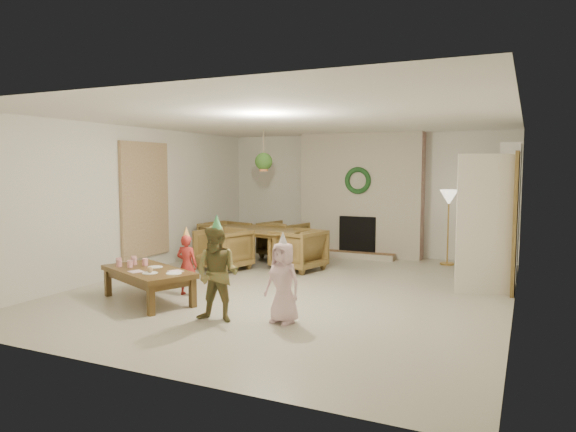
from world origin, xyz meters
The scene contains 56 objects.
floor centered at (0.00, 0.00, 0.00)m, with size 7.00×7.00×0.00m, color #B7B29E.
ceiling centered at (0.00, 0.00, 2.50)m, with size 7.00×7.00×0.00m, color white.
wall_back centered at (0.00, 3.50, 1.25)m, with size 7.00×7.00×0.00m, color silver.
wall_front centered at (0.00, -3.50, 1.25)m, with size 7.00×7.00×0.00m, color silver.
wall_left centered at (-3.00, 0.00, 1.25)m, with size 7.00×7.00×0.00m, color silver.
wall_right centered at (3.00, 0.00, 1.25)m, with size 7.00×7.00×0.00m, color silver.
fireplace_mass centered at (0.00, 3.30, 1.25)m, with size 2.50×0.40×2.50m, color #4D1414.
fireplace_hearth centered at (0.00, 2.95, 0.06)m, with size 1.60×0.30×0.12m, color brown.
fireplace_firebox centered at (0.00, 3.12, 0.45)m, with size 0.75×0.12×0.75m, color black.
fireplace_wreath centered at (0.00, 3.07, 1.55)m, with size 0.54×0.54×0.10m, color #173E1C.
floor_lamp_base centered at (1.78, 3.00, 0.01)m, with size 0.26×0.26×0.03m, color gold.
floor_lamp_post centered at (1.78, 3.00, 0.65)m, with size 0.03×0.03×1.26m, color gold.
floor_lamp_shade centered at (1.78, 3.00, 1.26)m, with size 0.34×0.34×0.28m, color beige.
bookshelf_carcass centered at (2.84, 2.30, 1.10)m, with size 0.30×1.00×2.20m, color white.
bookshelf_shelf_a centered at (2.82, 2.30, 0.45)m, with size 0.30×0.92×0.03m, color white.
bookshelf_shelf_b centered at (2.82, 2.30, 0.85)m, with size 0.30×0.92×0.03m, color white.
bookshelf_shelf_c centered at (2.82, 2.30, 1.25)m, with size 0.30×0.92×0.03m, color white.
bookshelf_shelf_d centered at (2.82, 2.30, 1.65)m, with size 0.30×0.92×0.03m, color white.
books_row_lower centered at (2.80, 2.15, 0.59)m, with size 0.20×0.40×0.24m, color #A5351E.
books_row_mid centered at (2.80, 2.35, 0.99)m, with size 0.20×0.44×0.24m, color navy.
books_row_upper centered at (2.80, 2.20, 1.38)m, with size 0.20×0.36×0.22m, color #AA7C24.
door_frame centered at (2.96, 1.20, 1.02)m, with size 0.05×0.86×2.04m, color brown.
door_leaf centered at (2.58, 0.82, 1.00)m, with size 0.05×0.80×2.00m, color beige.
curtain_panel centered at (-2.96, 0.20, 1.25)m, with size 0.06×1.20×2.00m, color tan.
dining_table centered at (-1.54, 1.61, 0.33)m, with size 1.88×1.05×0.66m, color brown.
dining_chair_near centered at (-1.75, 0.81, 0.37)m, with size 0.78×0.80×0.73m, color brown.
dining_chair_far centered at (-1.33, 2.41, 0.37)m, with size 0.78×0.80×0.73m, color brown.
dining_chair_left centered at (-2.34, 1.82, 0.37)m, with size 0.78×0.80×0.73m, color brown.
dining_chair_right centered at (-0.54, 1.35, 0.37)m, with size 0.78×0.80×0.73m, color brown.
hanging_plant_cord centered at (-1.30, 1.50, 2.15)m, with size 0.01×0.01×0.70m, color tan.
hanging_plant_pot centered at (-1.30, 1.50, 1.80)m, with size 0.16×0.16×0.12m, color #B06438.
hanging_plant_foliage centered at (-1.30, 1.50, 1.92)m, with size 0.32×0.32×0.32m, color #28511B.
coffee_table_top centered at (-1.50, -1.50, 0.41)m, with size 1.44×0.72×0.07m, color brown.
coffee_table_apron centered at (-1.50, -1.50, 0.33)m, with size 1.33×0.61×0.09m, color brown.
coffee_leg_fl centered at (-2.22, -1.51, 0.19)m, with size 0.08×0.08×0.38m, color brown.
coffee_leg_fr centered at (-1.02, -2.03, 0.19)m, with size 0.08×0.08×0.38m, color brown.
coffee_leg_bl centered at (-1.98, -0.97, 0.19)m, with size 0.08×0.08×0.38m, color brown.
coffee_leg_br centered at (-0.78, -1.50, 0.19)m, with size 0.08×0.08×0.38m, color brown.
cup_a centered at (-2.07, -1.43, 0.49)m, with size 0.08×0.08×0.10m, color white.
cup_b centered at (-1.98, -1.23, 0.49)m, with size 0.08×0.08×0.10m, color white.
cup_c centered at (-1.97, -1.53, 0.49)m, with size 0.08×0.08×0.10m, color white.
cup_d centered at (-1.89, -1.33, 0.49)m, with size 0.08×0.08×0.10m, color white.
cup_e centered at (-1.80, -1.52, 0.49)m, with size 0.08×0.08×0.10m, color white.
cup_f centered at (-1.71, -1.31, 0.49)m, with size 0.08×0.08×0.10m, color white.
plate_a centered at (-1.50, -1.36, 0.45)m, with size 0.20×0.20×0.01m, color white.
plate_b centered at (-1.29, -1.71, 0.45)m, with size 0.20×0.20×0.01m, color white.
plate_c centered at (-1.00, -1.60, 0.45)m, with size 0.20×0.20×0.01m, color white.
food_scoop centered at (-1.29, -1.71, 0.49)m, with size 0.08×0.08×0.08m, color tan.
napkin_left centered at (-1.53, -1.71, 0.45)m, with size 0.17×0.17×0.01m, color #FFBBCF.
napkin_right centered at (-1.06, -1.48, 0.45)m, with size 0.17×0.17×0.01m, color #FFBBCF.
child_red centered at (-1.24, -0.98, 0.43)m, with size 0.31×0.21×0.86m, color #A82924.
party_hat_red centered at (-1.24, -0.98, 0.90)m, with size 0.12×0.12×0.16m, color #D5D547.
child_plaid centered at (-0.15, -1.88, 0.57)m, with size 0.55×0.43×1.14m, color brown.
party_hat_plaid centered at (-0.15, -1.88, 1.18)m, with size 0.13×0.13×0.19m, color #4EB667.
child_pink centered at (0.57, -1.61, 0.48)m, with size 0.46×0.30×0.95m, color beige.
party_hat_pink centered at (0.57, -1.61, 0.99)m, with size 0.12×0.12×0.17m, color silver.
Camera 1 is at (3.13, -6.99, 1.81)m, focal length 32.52 mm.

